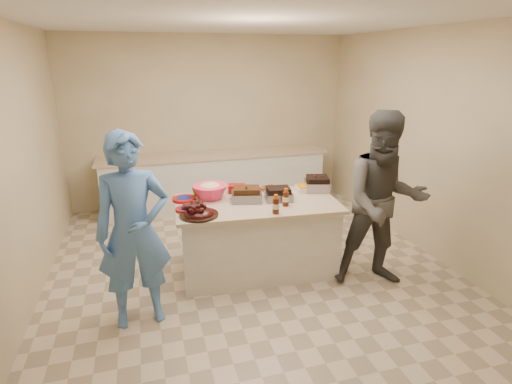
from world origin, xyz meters
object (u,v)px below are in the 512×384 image
object	(u,v)px
bbq_bottle_a	(276,213)
guest_gray	(375,280)
island	(257,269)
roasting_pan	(317,190)
mustard_bottle	(245,200)
coleslaw_bowl	(210,198)
bbq_bottle_b	(286,206)
guest_blue	(143,318)
rib_platter	(199,216)
plastic_cup	(197,195)

from	to	relation	value
bbq_bottle_a	guest_gray	size ratio (longest dim) A/B	0.11
island	roasting_pan	size ratio (longest dim) A/B	6.12
bbq_bottle_a	mustard_bottle	size ratio (longest dim) A/B	1.80
bbq_bottle_a	coleslaw_bowl	bearing A→B (deg)	131.36
bbq_bottle_a	guest_gray	xyz separation A→B (m)	(1.10, -0.22, -0.84)
coleslaw_bowl	guest_gray	world-z (taller)	coleslaw_bowl
roasting_pan	bbq_bottle_b	distance (m)	0.68
guest_blue	guest_gray	xyz separation A→B (m)	(2.49, -0.02, 0.00)
bbq_bottle_b	mustard_bottle	size ratio (longest dim) A/B	1.75
coleslaw_bowl	mustard_bottle	distance (m)	0.39
guest_blue	guest_gray	bearing A→B (deg)	-5.99
roasting_pan	bbq_bottle_a	size ratio (longest dim) A/B	1.43
bbq_bottle_a	rib_platter	bearing A→B (deg)	168.58
bbq_bottle_a	guest_blue	world-z (taller)	bbq_bottle_a
bbq_bottle_a	bbq_bottle_b	xyz separation A→B (m)	(0.17, 0.18, 0.00)
island	bbq_bottle_b	size ratio (longest dim) A/B	9.00
plastic_cup	island	bearing A→B (deg)	-34.51
roasting_pan	plastic_cup	size ratio (longest dim) A/B	2.69
island	bbq_bottle_a	bearing A→B (deg)	-72.62
roasting_pan	guest_gray	world-z (taller)	roasting_pan
island	coleslaw_bowl	world-z (taller)	coleslaw_bowl
rib_platter	bbq_bottle_b	distance (m)	0.93
island	bbq_bottle_a	distance (m)	0.92
rib_platter	plastic_cup	size ratio (longest dim) A/B	3.65
roasting_pan	rib_platter	bearing A→B (deg)	-148.53
mustard_bottle	plastic_cup	xyz separation A→B (m)	(-0.49, 0.31, 0.00)
island	coleslaw_bowl	distance (m)	1.00
island	coleslaw_bowl	bearing A→B (deg)	155.68
rib_platter	guest_blue	bearing A→B (deg)	-150.35
coleslaw_bowl	bbq_bottle_a	size ratio (longest dim) A/B	1.92
coleslaw_bowl	plastic_cup	bearing A→B (deg)	130.16
bbq_bottle_b	roasting_pan	bearing A→B (deg)	35.88
rib_platter	roasting_pan	size ratio (longest dim) A/B	1.36
bbq_bottle_b	guest_gray	size ratio (longest dim) A/B	0.11
plastic_cup	rib_platter	bearing A→B (deg)	-95.98
plastic_cup	mustard_bottle	bearing A→B (deg)	-32.16
mustard_bottle	plastic_cup	distance (m)	0.58
mustard_bottle	guest_blue	bearing A→B (deg)	-149.97
island	guest_gray	xyz separation A→B (m)	(1.19, -0.60, 0.00)
roasting_pan	bbq_bottle_a	distance (m)	0.92
coleslaw_bowl	mustard_bottle	size ratio (longest dim) A/B	3.46
island	coleslaw_bowl	xyz separation A→B (m)	(-0.48, 0.26, 0.84)
coleslaw_bowl	guest_blue	distance (m)	1.45
roasting_pan	guest_blue	world-z (taller)	roasting_pan
coleslaw_bowl	mustard_bottle	xyz separation A→B (m)	(0.36, -0.15, 0.00)
coleslaw_bowl	guest_gray	distance (m)	2.05
rib_platter	bbq_bottle_a	xyz separation A→B (m)	(0.76, -0.15, 0.00)
island	plastic_cup	size ratio (longest dim) A/B	16.44
rib_platter	mustard_bottle	world-z (taller)	rib_platter
bbq_bottle_a	guest_blue	bearing A→B (deg)	-171.69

